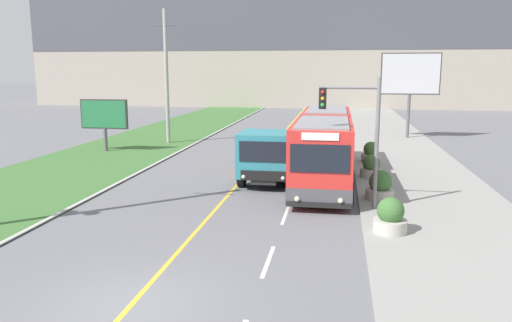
# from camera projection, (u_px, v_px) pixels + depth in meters

# --- Properties ---
(ground_plane) EXTENTS (300.00, 300.00, 0.00)m
(ground_plane) POSITION_uv_depth(u_px,v_px,m) (130.00, 306.00, 11.44)
(ground_plane) COLOR slate
(lane_marking_centre) EXTENTS (2.88, 140.00, 0.01)m
(lane_marking_centre) POSITION_uv_depth(u_px,v_px,m) (179.00, 267.00, 13.67)
(lane_marking_centre) COLOR gold
(lane_marking_centre) RESTS_ON ground_plane
(apartment_block_background) EXTENTS (80.00, 8.04, 22.34)m
(apartment_block_background) POSITION_uv_depth(u_px,v_px,m) (308.00, 27.00, 70.13)
(apartment_block_background) COLOR #A89E8E
(apartment_block_background) RESTS_ON ground_plane
(city_bus) EXTENTS (2.62, 12.59, 3.20)m
(city_bus) POSITION_uv_depth(u_px,v_px,m) (324.00, 146.00, 24.33)
(city_bus) COLOR red
(city_bus) RESTS_ON ground_plane
(dump_truck) EXTENTS (2.59, 6.75, 2.52)m
(dump_truck) POSITION_uv_depth(u_px,v_px,m) (270.00, 156.00, 23.64)
(dump_truck) COLOR black
(dump_truck) RESTS_ON ground_plane
(utility_pole_far) EXTENTS (1.80, 0.28, 9.50)m
(utility_pole_far) POSITION_uv_depth(u_px,v_px,m) (167.00, 77.00, 35.77)
(utility_pole_far) COLOR #9E9E99
(utility_pole_far) RESTS_ON ground_plane
(traffic_light_mast) EXTENTS (2.28, 0.32, 5.06)m
(traffic_light_mast) POSITION_uv_depth(u_px,v_px,m) (358.00, 126.00, 18.74)
(traffic_light_mast) COLOR slate
(traffic_light_mast) RESTS_ON ground_plane
(billboard_large) EXTENTS (4.43, 0.24, 6.56)m
(billboard_large) POSITION_uv_depth(u_px,v_px,m) (410.00, 76.00, 38.05)
(billboard_large) COLOR #59595B
(billboard_large) RESTS_ON ground_plane
(billboard_small) EXTENTS (3.19, 0.24, 3.41)m
(billboard_small) POSITION_uv_depth(u_px,v_px,m) (104.00, 116.00, 32.48)
(billboard_small) COLOR #59595B
(billboard_small) RESTS_ON ground_plane
(planter_round_near) EXTENTS (1.10, 1.10, 1.17)m
(planter_round_near) POSITION_uv_depth(u_px,v_px,m) (390.00, 217.00, 16.28)
(planter_round_near) COLOR #B7B2A8
(planter_round_near) RESTS_ON sidewalk_right
(planter_round_second) EXTENTS (1.17, 1.17, 1.21)m
(planter_round_second) POSITION_uv_depth(u_px,v_px,m) (380.00, 187.00, 20.41)
(planter_round_second) COLOR #B7B2A8
(planter_round_second) RESTS_ON sidewalk_right
(planter_round_third) EXTENTS (1.07, 1.07, 1.14)m
(planter_round_third) POSITION_uv_depth(u_px,v_px,m) (371.00, 167.00, 24.56)
(planter_round_third) COLOR #B7B2A8
(planter_round_third) RESTS_ON sidewalk_right
(planter_round_far) EXTENTS (1.08, 1.08, 1.17)m
(planter_round_far) POSITION_uv_depth(u_px,v_px,m) (371.00, 153.00, 28.65)
(planter_round_far) COLOR #B7B2A8
(planter_round_far) RESTS_ON sidewalk_right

